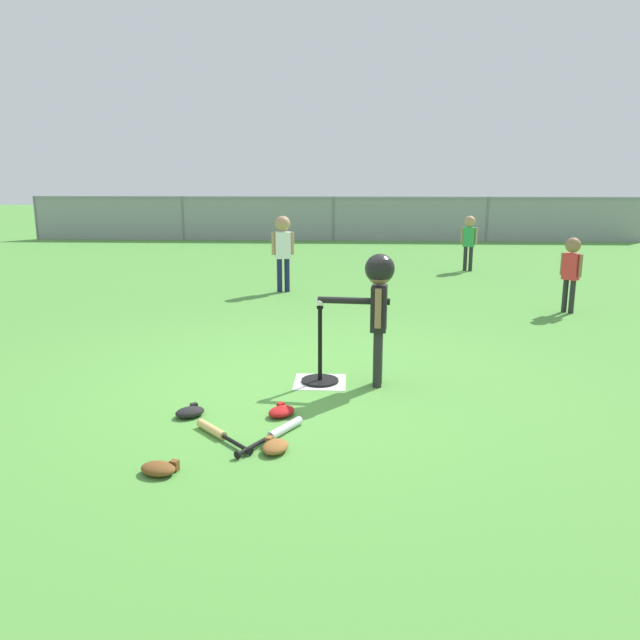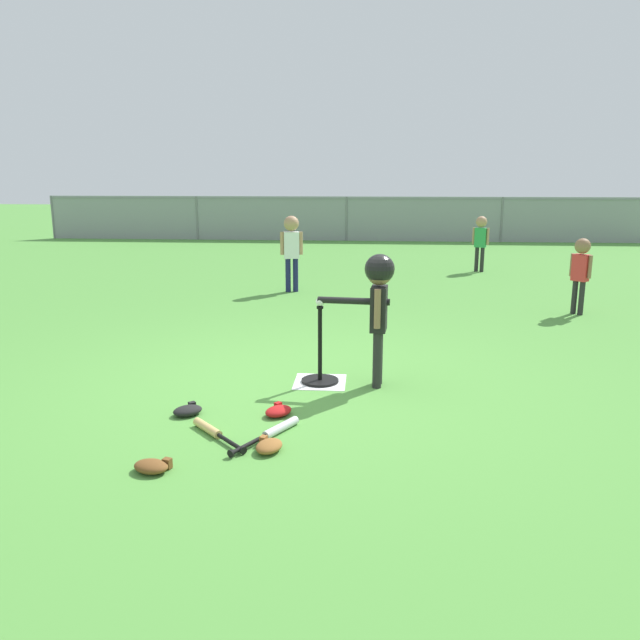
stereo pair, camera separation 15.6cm
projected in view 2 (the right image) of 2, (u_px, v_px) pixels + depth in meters
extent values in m
plane|color=#51933D|center=(296.00, 383.00, 5.44)|extent=(60.00, 60.00, 0.00)
cube|color=white|center=(320.00, 382.00, 5.45)|extent=(0.44, 0.44, 0.01)
cylinder|color=black|center=(320.00, 381.00, 5.45)|extent=(0.32, 0.32, 0.03)
cylinder|color=black|center=(320.00, 343.00, 5.37)|extent=(0.04, 0.04, 0.64)
cylinder|color=black|center=(320.00, 307.00, 5.30)|extent=(0.06, 0.06, 0.02)
sphere|color=white|center=(320.00, 302.00, 5.29)|extent=(0.07, 0.07, 0.07)
cylinder|color=#262626|center=(377.00, 360.00, 5.26)|extent=(0.07, 0.07, 0.48)
cylinder|color=#262626|center=(378.00, 357.00, 5.36)|extent=(0.07, 0.07, 0.48)
cube|color=black|center=(379.00, 309.00, 5.22)|extent=(0.15, 0.22, 0.37)
cylinder|color=#8C6647|center=(377.00, 309.00, 5.08)|extent=(0.05, 0.05, 0.32)
cylinder|color=#8C6647|center=(380.00, 302.00, 5.34)|extent=(0.05, 0.05, 0.32)
sphere|color=#8C6647|center=(380.00, 272.00, 5.15)|extent=(0.21, 0.21, 0.21)
sphere|color=black|center=(380.00, 269.00, 5.14)|extent=(0.25, 0.25, 0.25)
cylinder|color=black|center=(354.00, 301.00, 5.24)|extent=(0.60, 0.12, 0.06)
cylinder|color=#262626|center=(482.00, 260.00, 11.46)|extent=(0.07, 0.07, 0.45)
cylinder|color=#262626|center=(477.00, 259.00, 11.50)|extent=(0.07, 0.07, 0.45)
cube|color=green|center=(481.00, 238.00, 11.39)|extent=(0.23, 0.18, 0.35)
cylinder|color=tan|center=(488.00, 236.00, 11.33)|extent=(0.05, 0.05, 0.30)
cylinder|color=tan|center=(474.00, 236.00, 11.43)|extent=(0.05, 0.05, 0.30)
sphere|color=tan|center=(481.00, 222.00, 11.32)|extent=(0.20, 0.20, 0.20)
cylinder|color=#262626|center=(581.00, 298.00, 7.98)|extent=(0.07, 0.07, 0.43)
cylinder|color=#262626|center=(574.00, 297.00, 8.05)|extent=(0.07, 0.07, 0.43)
cube|color=red|center=(581.00, 268.00, 7.93)|extent=(0.22, 0.22, 0.33)
cylinder|color=#8C6647|center=(590.00, 267.00, 7.84)|extent=(0.05, 0.05, 0.29)
cylinder|color=#8C6647|center=(572.00, 265.00, 8.02)|extent=(0.05, 0.05, 0.29)
sphere|color=#8C6647|center=(583.00, 246.00, 7.87)|extent=(0.19, 0.19, 0.19)
cylinder|color=#191E4C|center=(296.00, 275.00, 9.55)|extent=(0.08, 0.08, 0.51)
cylinder|color=#191E4C|center=(288.00, 275.00, 9.54)|extent=(0.08, 0.08, 0.51)
cube|color=white|center=(292.00, 245.00, 9.44)|extent=(0.25, 0.17, 0.39)
cylinder|color=tan|center=(301.00, 243.00, 9.45)|extent=(0.06, 0.06, 0.34)
cylinder|color=tan|center=(282.00, 243.00, 9.42)|extent=(0.06, 0.06, 0.34)
sphere|color=tan|center=(291.00, 223.00, 9.37)|extent=(0.23, 0.23, 0.23)
cylinder|color=silver|center=(281.00, 428.00, 4.41)|extent=(0.22, 0.32, 0.06)
cylinder|color=black|center=(249.00, 444.00, 4.13)|extent=(0.20, 0.31, 0.03)
cylinder|color=black|center=(231.00, 454.00, 4.00)|extent=(0.05, 0.04, 0.05)
cylinder|color=#DBB266|center=(208.00, 428.00, 4.40)|extent=(0.26, 0.27, 0.06)
cylinder|color=black|center=(231.00, 443.00, 4.16)|extent=(0.23, 0.25, 0.03)
cylinder|color=black|center=(243.00, 450.00, 4.04)|extent=(0.05, 0.05, 0.05)
ellipsoid|color=brown|center=(269.00, 446.00, 4.09)|extent=(0.22, 0.26, 0.07)
cube|color=brown|center=(263.00, 441.00, 4.18)|extent=(0.05, 0.06, 0.06)
ellipsoid|color=brown|center=(151.00, 466.00, 3.81)|extent=(0.26, 0.22, 0.07)
cube|color=brown|center=(167.00, 463.00, 3.85)|extent=(0.06, 0.05, 0.06)
ellipsoid|color=black|center=(188.00, 411.00, 4.71)|extent=(0.27, 0.26, 0.07)
cube|color=black|center=(192.00, 406.00, 4.80)|extent=(0.06, 0.06, 0.06)
ellipsoid|color=#B21919|center=(278.00, 411.00, 4.70)|extent=(0.26, 0.27, 0.07)
cube|color=#B21919|center=(278.00, 406.00, 4.79)|extent=(0.06, 0.06, 0.06)
cylinder|color=slate|center=(53.00, 217.00, 17.23)|extent=(0.06, 0.06, 1.15)
cylinder|color=slate|center=(197.00, 218.00, 16.93)|extent=(0.06, 0.06, 1.15)
cylinder|color=slate|center=(347.00, 219.00, 16.63)|extent=(0.06, 0.06, 1.15)
cylinder|color=slate|center=(502.00, 220.00, 16.32)|extent=(0.06, 0.06, 1.15)
cube|color=gray|center=(347.00, 199.00, 16.51)|extent=(16.00, 0.03, 0.03)
cube|color=gray|center=(347.00, 219.00, 16.63)|extent=(16.00, 0.01, 1.15)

